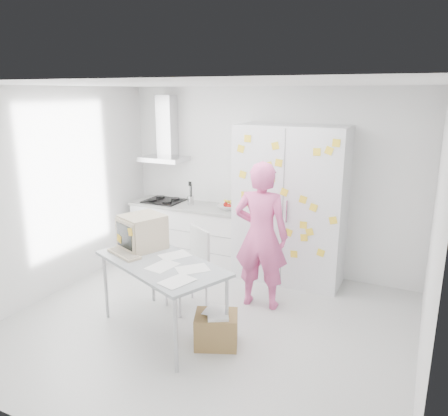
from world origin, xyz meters
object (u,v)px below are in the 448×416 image
at_px(desk, 148,245).
at_px(chair, 191,263).
at_px(person, 261,236).
at_px(cardboard_box, 216,329).

distance_m(desk, chair, 0.68).
relative_size(desk, chair, 1.72).
bearing_deg(person, desk, 35.74).
height_order(person, chair, person).
bearing_deg(cardboard_box, desk, 170.83).
height_order(desk, chair, desk).
distance_m(person, cardboard_box, 1.29).
relative_size(person, chair, 1.83).
relative_size(desk, cardboard_box, 3.17).
height_order(desk, cardboard_box, desk).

